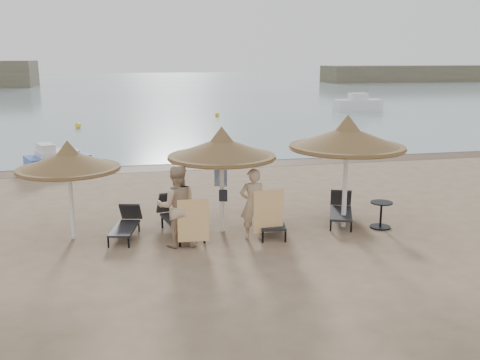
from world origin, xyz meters
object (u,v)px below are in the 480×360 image
Objects in this scene: lounger_near_right at (270,216)px; pedal_boat at (57,160)px; lounger_near_left at (178,216)px; palapa_right at (347,138)px; palapa_left at (68,161)px; palapa_center at (222,148)px; side_table at (381,216)px; lounger_far_left at (126,223)px; person_right at (253,198)px; person_left at (177,200)px; lounger_far_right at (341,209)px.

lounger_near_right is 11.49m from pedal_boat.
palapa_right is at bearing -17.86° from lounger_near_left.
palapa_left is 3.86m from palapa_center.
palapa_center is 2.26m from lounger_near_right.
pedal_boat is (-6.47, 9.49, 0.03)m from lounger_near_right.
palapa_left reaches higher than side_table.
lounger_near_right is at bearing 8.65° from lounger_far_left.
palapa_right is 13.04m from pedal_boat.
palapa_left is 3.55× the size of side_table.
pedal_boat is (-2.69, 9.18, 0.08)m from lounger_far_left.
palapa_right is 1.12× the size of pedal_boat.
palapa_center reaches higher than lounger_far_left.
lounger_near_left is at bearing -87.44° from pedal_boat.
person_right is (-3.62, -0.10, 0.73)m from side_table.
person_left is at bearing -108.07° from lounger_near_left.
person_right is (1.94, 0.14, -0.11)m from person_left.
palapa_center reaches higher than lounger_near_left.
palapa_right is 3.05m from person_right.
lounger_near_left reaches higher than side_table.
side_table is (6.79, -0.81, 0.01)m from lounger_far_left.
lounger_far_left is (-2.51, 0.15, -1.91)m from palapa_center.
pedal_boat is (-5.20, 9.32, -1.83)m from palapa_center.
palapa_center is (3.85, -0.24, 0.21)m from palapa_left.
person_left is (-0.14, -1.11, 0.75)m from lounger_near_left.
pedal_boat is at bearing 155.66° from lounger_far_right.
side_table is (0.94, -0.33, -2.11)m from palapa_right.
palapa_right is 6.24m from lounger_far_left.
person_left is 1.10× the size of person_right.
lounger_far_right is (7.29, -0.09, -1.67)m from palapa_left.
pedal_boat is (-8.65, 9.18, 0.06)m from lounger_far_right.
palapa_left is 1.16× the size of lounger_near_left.
pedal_boat is at bearing 119.14° from palapa_center.
lounger_near_left reaches higher than lounger_far_right.
lounger_near_right is at bearing -77.11° from pedal_boat.
palapa_center reaches higher than lounger_near_right.
lounger_far_left is 0.88× the size of lounger_near_right.
side_table is (3.00, -0.49, -0.04)m from lounger_near_right.
palapa_right is at bearing -81.34° from lounger_far_right.
lounger_far_left is 1.36m from lounger_near_left.
lounger_near_right is 0.84× the size of person_left.
palapa_right is at bearing -169.43° from person_right.
lounger_far_left is 0.63× the size of pedal_boat.
person_right is (-0.62, -0.59, 0.68)m from lounger_near_right.
lounger_near_right is at bearing 175.69° from palapa_right.
palapa_right is (7.18, -0.56, 0.42)m from palapa_left.
lounger_near_left is 0.81× the size of pedal_boat.
person_right is at bearing -178.44° from side_table.
person_right reaches higher than lounger_near_left.
pedal_boat is (-3.91, 10.22, -0.76)m from person_left.
person_right is at bearing -139.74° from lounger_far_right.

